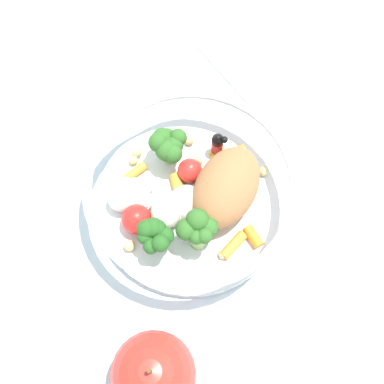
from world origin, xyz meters
The scene contains 4 objects.
ground_plane centered at (0.00, 0.00, 0.00)m, with size 2.40×2.40×0.00m, color silver.
food_container centered at (-0.01, 0.00, 0.03)m, with size 0.21×0.21×0.07m.
loose_apple centered at (0.16, 0.05, 0.04)m, with size 0.07×0.07×0.09m.
folded_napkin centered at (-0.22, 0.01, 0.00)m, with size 0.13×0.15×0.01m, color silver.
Camera 1 is at (0.16, 0.09, 0.50)m, focal length 47.13 mm.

